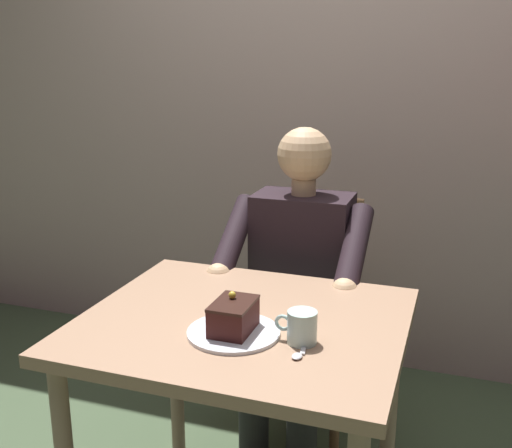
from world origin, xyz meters
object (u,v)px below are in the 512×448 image
Objects in this scene: chair at (307,301)px; coffee_cup at (301,326)px; cake_slice at (233,316)px; dining_table at (243,350)px; seated_person at (296,286)px; dessert_spoon at (300,351)px.

chair is 0.90m from coffee_cup.
chair reaches higher than coffee_cup.
chair is 0.89m from cake_slice.
seated_person is (0.00, -0.56, -0.01)m from dining_table.
chair is at bearing -89.25° from cake_slice.
cake_slice is at bearing -11.94° from dessert_spoon.
dining_table is 7.98× the size of coffee_cup.
dining_table is 0.75m from chair.
dining_table is 6.31× the size of cake_slice.
seated_person is 0.70m from coffee_cup.
coffee_cup is at bearing 154.72° from dining_table.
dining_table is 0.98× the size of chair.
seated_person is 8.49× the size of dessert_spoon.
cake_slice is 0.99× the size of dessert_spoon.
chair is 0.75× the size of seated_person.
cake_slice is 0.18m from coffee_cup.
chair is at bearing -76.88° from dessert_spoon.
dining_table is at bearing -35.09° from dessert_spoon.
cake_slice is (-0.01, 0.10, 0.15)m from dining_table.
cake_slice is 0.20m from dessert_spoon.
cake_slice reaches higher than dessert_spoon.
coffee_cup is (-0.19, 0.09, 0.15)m from dining_table.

